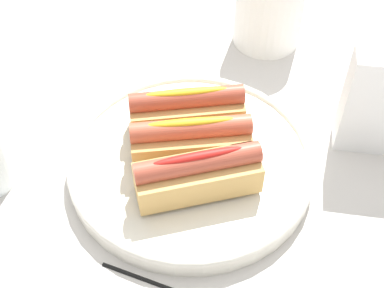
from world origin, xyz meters
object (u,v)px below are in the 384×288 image
object	(u,v)px
hotdog_front	(198,174)
paper_towel_roll	(269,7)
hotdog_side	(187,110)
serving_bowl	(192,161)
hotdog_back	(192,140)

from	to	relation	value
hotdog_front	paper_towel_roll	xyz separation A→B (m)	(0.08, 0.35, 0.01)
hotdog_front	hotdog_side	distance (m)	0.11
serving_bowl	hotdog_front	bearing A→B (deg)	-76.37
serving_bowl	hotdog_back	world-z (taller)	hotdog_back
hotdog_front	paper_towel_roll	size ratio (longest dim) A/B	1.18
serving_bowl	hotdog_side	xyz separation A→B (m)	(-0.01, 0.05, 0.04)
hotdog_back	hotdog_side	distance (m)	0.05
hotdog_side	paper_towel_roll	bearing A→B (deg)	66.70
serving_bowl	paper_towel_roll	bearing A→B (deg)	72.79
hotdog_back	paper_towel_roll	bearing A→B (deg)	72.79
hotdog_back	hotdog_side	bearing A→B (deg)	103.63
serving_bowl	paper_towel_roll	xyz separation A→B (m)	(0.09, 0.30, 0.05)
serving_bowl	hotdog_front	size ratio (longest dim) A/B	2.04
hotdog_back	paper_towel_roll	size ratio (longest dim) A/B	1.17
hotdog_front	hotdog_side	bearing A→B (deg)	103.63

